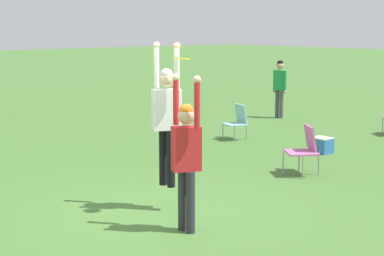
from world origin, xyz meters
The scene contains 8 objects.
ground_plane centered at (0.00, 0.00, 0.00)m, with size 120.00×120.00×0.00m, color #477533.
person_jumping centered at (-0.17, 0.25, 1.51)m, with size 0.57×0.47×2.16m.
person_defending centered at (0.82, -0.23, 1.12)m, with size 0.53×0.43×2.12m.
frisbee centered at (0.24, 0.18, 2.29)m, with size 0.25×0.25×0.04m.
camping_chair_0 centered at (-3.69, 5.35, 0.48)m, with size 0.59×0.64×0.86m.
camping_chair_1 centered at (-0.26, 3.65, 0.52)m, with size 0.76×0.84×0.90m.
person_spectator_far centered at (-5.43, 8.90, 1.04)m, with size 0.52×0.37×1.73m.
cooler_box centered at (-1.29, 5.51, 0.17)m, with size 0.42×0.36×0.35m.
Camera 1 is at (7.12, -5.70, 2.76)m, focal length 60.00 mm.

